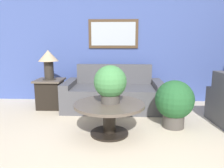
# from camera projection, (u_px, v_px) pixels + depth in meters

# --- Properties ---
(wall_back) EXTENTS (6.49, 0.09, 2.60)m
(wall_back) POSITION_uv_depth(u_px,v_px,m) (135.00, 43.00, 4.79)
(wall_back) COLOR #42569E
(wall_back) RESTS_ON ground_plane
(couch_main) EXTENTS (1.94, 0.96, 0.85)m
(couch_main) POSITION_uv_depth(u_px,v_px,m) (114.00, 95.00, 4.37)
(couch_main) COLOR #4C4C51
(couch_main) RESTS_ON ground_plane
(coffee_table) EXTENTS (1.00, 1.00, 0.46)m
(coffee_table) POSITION_uv_depth(u_px,v_px,m) (109.00, 112.00, 3.11)
(coffee_table) COLOR black
(coffee_table) RESTS_ON ground_plane
(side_table) EXTENTS (0.54, 0.54, 0.58)m
(side_table) POSITION_uv_depth(u_px,v_px,m) (50.00, 93.00, 4.40)
(side_table) COLOR black
(side_table) RESTS_ON ground_plane
(table_lamp) EXTENTS (0.39, 0.39, 0.58)m
(table_lamp) POSITION_uv_depth(u_px,v_px,m) (48.00, 60.00, 4.28)
(table_lamp) COLOR #2D2823
(table_lamp) RESTS_ON side_table
(potted_plant_on_table) EXTENTS (0.46, 0.46, 0.54)m
(potted_plant_on_table) POSITION_uv_depth(u_px,v_px,m) (110.00, 83.00, 3.06)
(potted_plant_on_table) COLOR #4C4742
(potted_plant_on_table) RESTS_ON coffee_table
(potted_plant_floor) EXTENTS (0.60, 0.60, 0.74)m
(potted_plant_floor) POSITION_uv_depth(u_px,v_px,m) (174.00, 102.00, 3.36)
(potted_plant_floor) COLOR #4C4742
(potted_plant_floor) RESTS_ON ground_plane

